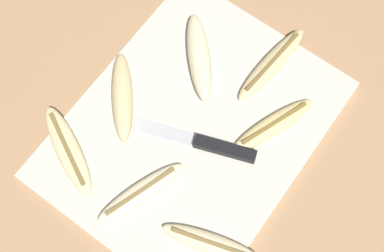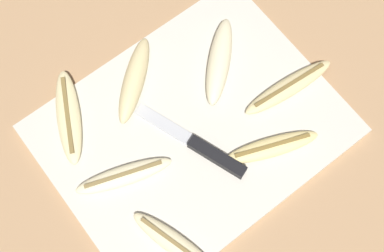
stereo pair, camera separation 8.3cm
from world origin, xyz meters
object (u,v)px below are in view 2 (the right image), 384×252
object	(u,v)px
banana_bright_far	(219,61)
banana_cream_curved	(175,244)
banana_ripe_center	(134,80)
banana_mellow_near	(288,87)
banana_golden_short	(272,147)
banana_pale_long	(125,177)
banana_soft_right	(69,117)
knife	(210,151)

from	to	relation	value
banana_bright_far	banana_cream_curved	bearing A→B (deg)	-140.81
banana_ripe_center	banana_mellow_near	world-z (taller)	banana_ripe_center
banana_bright_far	banana_golden_short	world-z (taller)	banana_bright_far
banana_mellow_near	banana_pale_long	distance (m)	0.32
banana_cream_curved	banana_pale_long	xyz separation A→B (m)	(-0.00, 0.14, -0.00)
banana_ripe_center	banana_mellow_near	xyz separation A→B (m)	(0.20, -0.17, -0.01)
banana_ripe_center	banana_cream_curved	bearing A→B (deg)	-112.71
banana_pale_long	banana_bright_far	bearing A→B (deg)	15.24
banana_cream_curved	banana_soft_right	bearing A→B (deg)	93.22
banana_soft_right	banana_ripe_center	size ratio (longest dim) A/B	1.16
banana_ripe_center	banana_golden_short	world-z (taller)	banana_ripe_center
banana_mellow_near	banana_soft_right	bearing A→B (deg)	150.65
knife	banana_ripe_center	xyz separation A→B (m)	(-0.03, 0.18, 0.01)
banana_cream_curved	banana_mellow_near	distance (m)	0.33
banana_soft_right	banana_pale_long	world-z (taller)	banana_soft_right
banana_bright_far	banana_soft_right	world-z (taller)	banana_bright_far
banana_mellow_near	banana_golden_short	bearing A→B (deg)	-145.04
banana_cream_curved	banana_golden_short	world-z (taller)	same
banana_bright_far	knife	bearing A→B (deg)	-134.14
banana_bright_far	banana_pale_long	bearing A→B (deg)	-164.76
banana_soft_right	banana_ripe_center	bearing A→B (deg)	-6.87
banana_cream_curved	banana_golden_short	xyz separation A→B (m)	(0.22, 0.03, -0.00)
knife	banana_cream_curved	bearing A→B (deg)	-167.41
banana_golden_short	banana_ripe_center	bearing A→B (deg)	115.38
banana_golden_short	banana_pale_long	size ratio (longest dim) A/B	0.99
knife	banana_mellow_near	world-z (taller)	banana_mellow_near
banana_ripe_center	banana_pale_long	xyz separation A→B (m)	(-0.11, -0.13, -0.01)
banana_cream_curved	banana_bright_far	bearing A→B (deg)	39.19
banana_ripe_center	banana_golden_short	bearing A→B (deg)	-64.62
banana_mellow_near	banana_bright_far	bearing A→B (deg)	121.12
banana_ripe_center	banana_bright_far	bearing A→B (deg)	-23.91
banana_golden_short	banana_mellow_near	bearing A→B (deg)	34.96
banana_bright_far	banana_pale_long	size ratio (longest dim) A/B	0.91
knife	banana_golden_short	xyz separation A→B (m)	(0.09, -0.06, 0.00)
banana_soft_right	banana_pale_long	distance (m)	0.15
banana_cream_curved	banana_pale_long	bearing A→B (deg)	90.30
banana_pale_long	banana_golden_short	bearing A→B (deg)	-25.45
banana_golden_short	banana_pale_long	xyz separation A→B (m)	(-0.22, 0.11, 0.00)
banana_bright_far	banana_soft_right	bearing A→B (deg)	163.87
banana_ripe_center	banana_golden_short	distance (m)	0.26
knife	banana_mellow_near	bearing A→B (deg)	-18.01
banana_soft_right	banana_cream_curved	xyz separation A→B (m)	(0.02, -0.28, -0.00)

